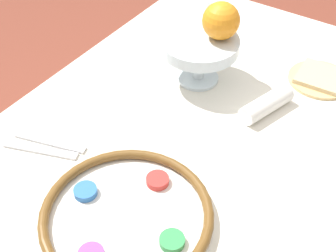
# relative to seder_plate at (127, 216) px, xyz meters

# --- Properties ---
(dining_table) EXTENTS (1.27, 0.80, 0.72)m
(dining_table) POSITION_rel_seder_plate_xyz_m (0.28, 0.04, -0.38)
(dining_table) COLOR silver
(dining_table) RESTS_ON ground_plane
(seder_plate) EXTENTS (0.33, 0.33, 0.03)m
(seder_plate) POSITION_rel_seder_plate_xyz_m (0.00, 0.00, 0.00)
(seder_plate) COLOR silver
(seder_plate) RESTS_ON dining_table
(fruit_stand) EXTENTS (0.20, 0.20, 0.12)m
(fruit_stand) POSITION_rel_seder_plate_xyz_m (0.46, 0.12, 0.08)
(fruit_stand) COLOR silver
(fruit_stand) RESTS_ON dining_table
(orange_fruit) EXTENTS (0.09, 0.09, 0.09)m
(orange_fruit) POSITION_rel_seder_plate_xyz_m (0.49, 0.08, 0.15)
(orange_fruit) COLOR orange
(orange_fruit) RESTS_ON fruit_stand
(bread_plate) EXTENTS (0.16, 0.16, 0.02)m
(bread_plate) POSITION_rel_seder_plate_xyz_m (0.63, -0.15, -0.01)
(bread_plate) COLOR tan
(bread_plate) RESTS_ON dining_table
(napkin_roll) EXTENTS (0.15, 0.09, 0.05)m
(napkin_roll) POSITION_rel_seder_plate_xyz_m (0.44, -0.08, 0.01)
(napkin_roll) COLOR white
(napkin_roll) RESTS_ON dining_table
(cup_near) EXTENTS (0.06, 0.06, 0.07)m
(cup_near) POSITION_rel_seder_plate_xyz_m (0.74, 0.22, 0.02)
(cup_near) COLOR silver
(cup_near) RESTS_ON dining_table
(fork_left) EXTENTS (0.08, 0.17, 0.01)m
(fork_left) POSITION_rel_seder_plate_xyz_m (0.04, 0.27, -0.01)
(fork_left) COLOR silver
(fork_left) RESTS_ON dining_table
(fork_right) EXTENTS (0.06, 0.17, 0.01)m
(fork_right) POSITION_rel_seder_plate_xyz_m (0.07, 0.27, -0.01)
(fork_right) COLOR silver
(fork_right) RESTS_ON dining_table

